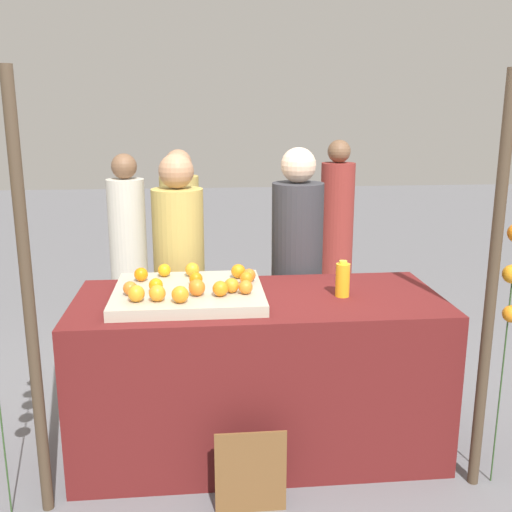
% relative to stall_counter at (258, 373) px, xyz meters
% --- Properties ---
extents(ground_plane, '(24.00, 24.00, 0.00)m').
position_rel_stall_counter_xyz_m(ground_plane, '(0.00, 0.00, -0.46)').
color(ground_plane, slate).
extents(stall_counter, '(2.05, 0.87, 0.92)m').
position_rel_stall_counter_xyz_m(stall_counter, '(0.00, 0.00, 0.00)').
color(stall_counter, '#5B1919').
rests_on(stall_counter, ground_plane).
extents(orange_tray, '(0.82, 0.70, 0.06)m').
position_rel_stall_counter_xyz_m(orange_tray, '(-0.39, 0.01, 0.49)').
color(orange_tray, '#B2AD99').
rests_on(orange_tray, stall_counter).
extents(orange_0, '(0.08, 0.08, 0.08)m').
position_rel_stall_counter_xyz_m(orange_0, '(-0.22, -0.15, 0.56)').
color(orange_0, orange).
rests_on(orange_0, orange_tray).
extents(orange_1, '(0.08, 0.08, 0.08)m').
position_rel_stall_counter_xyz_m(orange_1, '(-0.56, -0.04, 0.56)').
color(orange_1, orange).
rests_on(orange_1, orange_tray).
extents(orange_2, '(0.09, 0.09, 0.09)m').
position_rel_stall_counter_xyz_m(orange_2, '(-0.34, -0.13, 0.56)').
color(orange_2, orange).
rests_on(orange_2, orange_tray).
extents(orange_3, '(0.09, 0.09, 0.09)m').
position_rel_stall_counter_xyz_m(orange_3, '(-0.54, -0.20, 0.56)').
color(orange_3, orange).
rests_on(orange_3, orange_tray).
extents(orange_4, '(0.08, 0.08, 0.08)m').
position_rel_stall_counter_xyz_m(orange_4, '(-0.08, -0.12, 0.56)').
color(orange_4, orange).
rests_on(orange_4, orange_tray).
extents(orange_5, '(0.09, 0.09, 0.09)m').
position_rel_stall_counter_xyz_m(orange_5, '(-0.43, -0.24, 0.56)').
color(orange_5, orange).
rests_on(orange_5, orange_tray).
extents(orange_6, '(0.08, 0.08, 0.08)m').
position_rel_stall_counter_xyz_m(orange_6, '(-0.66, 0.18, 0.56)').
color(orange_6, orange).
rests_on(orange_6, orange_tray).
extents(orange_7, '(0.08, 0.08, 0.08)m').
position_rel_stall_counter_xyz_m(orange_7, '(-0.16, -0.09, 0.56)').
color(orange_7, orange).
rests_on(orange_7, orange_tray).
extents(orange_8, '(0.09, 0.09, 0.09)m').
position_rel_stall_counter_xyz_m(orange_8, '(-0.65, -0.20, 0.56)').
color(orange_8, orange).
rests_on(orange_8, orange_tray).
extents(orange_9, '(0.08, 0.08, 0.08)m').
position_rel_stall_counter_xyz_m(orange_9, '(-0.53, 0.26, 0.56)').
color(orange_9, orange).
rests_on(orange_9, orange_tray).
extents(orange_10, '(0.07, 0.07, 0.07)m').
position_rel_stall_counter_xyz_m(orange_10, '(-0.06, 0.05, 0.56)').
color(orange_10, orange).
rests_on(orange_10, orange_tray).
extents(orange_11, '(0.07, 0.07, 0.07)m').
position_rel_stall_counter_xyz_m(orange_11, '(-0.04, 0.11, 0.56)').
color(orange_11, orange).
rests_on(orange_11, orange_tray).
extents(orange_12, '(0.08, 0.08, 0.08)m').
position_rel_stall_counter_xyz_m(orange_12, '(-0.37, 0.25, 0.56)').
color(orange_12, orange).
rests_on(orange_12, orange_tray).
extents(orange_13, '(0.08, 0.08, 0.08)m').
position_rel_stall_counter_xyz_m(orange_13, '(-0.35, 0.06, 0.56)').
color(orange_13, orange).
rests_on(orange_13, orange_tray).
extents(orange_14, '(0.08, 0.08, 0.08)m').
position_rel_stall_counter_xyz_m(orange_14, '(-0.69, -0.08, 0.56)').
color(orange_14, orange).
rests_on(orange_14, orange_tray).
extents(orange_15, '(0.08, 0.08, 0.08)m').
position_rel_stall_counter_xyz_m(orange_15, '(-0.10, 0.19, 0.56)').
color(orange_15, orange).
rests_on(orange_15, orange_tray).
extents(juice_bottle, '(0.08, 0.08, 0.21)m').
position_rel_stall_counter_xyz_m(juice_bottle, '(0.47, -0.03, 0.56)').
color(juice_bottle, '#F5A51E').
rests_on(juice_bottle, stall_counter).
extents(chalkboard_sign, '(0.35, 0.03, 0.45)m').
position_rel_stall_counter_xyz_m(chalkboard_sign, '(-0.10, -0.59, -0.25)').
color(chalkboard_sign, brown).
rests_on(chalkboard_sign, ground_plane).
extents(vendor_left, '(0.33, 0.33, 1.67)m').
position_rel_stall_counter_xyz_m(vendor_left, '(-0.46, 0.68, 0.32)').
color(vendor_left, tan).
rests_on(vendor_left, ground_plane).
extents(vendor_right, '(0.34, 0.34, 1.70)m').
position_rel_stall_counter_xyz_m(vendor_right, '(0.33, 0.67, 0.33)').
color(vendor_right, '#333338').
rests_on(vendor_right, ground_plane).
extents(crowd_person_0, '(0.33, 0.33, 1.62)m').
position_rel_stall_counter_xyz_m(crowd_person_0, '(-0.48, 1.80, 0.30)').
color(crowd_person_0, tan).
rests_on(crowd_person_0, ground_plane).
extents(crowd_person_1, '(0.32, 0.32, 1.58)m').
position_rel_stall_counter_xyz_m(crowd_person_1, '(-0.94, 1.91, 0.28)').
color(crowd_person_1, beige).
rests_on(crowd_person_1, ground_plane).
extents(crowd_person_2, '(0.33, 0.33, 1.66)m').
position_rel_stall_counter_xyz_m(crowd_person_2, '(1.04, 2.57, 0.31)').
color(crowd_person_2, maroon).
rests_on(crowd_person_2, ground_plane).
extents(canopy_post_left, '(0.06, 0.06, 2.12)m').
position_rel_stall_counter_xyz_m(canopy_post_left, '(-1.10, -0.48, 0.60)').
color(canopy_post_left, '#473828').
rests_on(canopy_post_left, ground_plane).
extents(canopy_post_right, '(0.06, 0.06, 2.12)m').
position_rel_stall_counter_xyz_m(canopy_post_right, '(1.10, -0.48, 0.60)').
color(canopy_post_right, '#473828').
rests_on(canopy_post_right, ground_plane).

